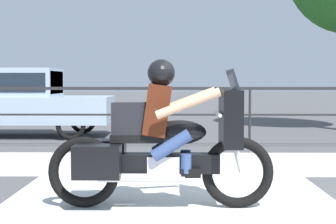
% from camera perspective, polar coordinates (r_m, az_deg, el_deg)
% --- Properties ---
extents(ground_plane, '(120.00, 120.00, 0.00)m').
position_cam_1_polar(ground_plane, '(5.36, 17.29, -11.28)').
color(ground_plane, '#4C4C4F').
extents(sidewalk_band, '(44.00, 2.40, 0.01)m').
position_cam_1_polar(sidewalk_band, '(8.61, 10.80, -5.59)').
color(sidewalk_band, '#B7B2A8').
rests_on(sidewalk_band, ground).
extents(crosswalk_band, '(3.73, 6.00, 0.01)m').
position_cam_1_polar(crosswalk_band, '(4.95, 0.21, -12.31)').
color(crosswalk_band, silver).
rests_on(crosswalk_band, ground).
extents(fence_railing, '(36.00, 0.05, 1.23)m').
position_cam_1_polar(fence_railing, '(10.33, 9.07, 1.30)').
color(fence_railing, '#232326').
rests_on(fence_railing, ground).
extents(motorcycle, '(2.40, 0.76, 1.58)m').
position_cam_1_polar(motorcycle, '(5.45, -0.76, -3.33)').
color(motorcycle, black).
rests_on(motorcycle, ground).
extents(parked_car, '(4.35, 1.71, 1.65)m').
position_cam_1_polar(parked_car, '(12.97, -16.40, 1.49)').
color(parked_car, '#9EB2C6').
rests_on(parked_car, ground).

